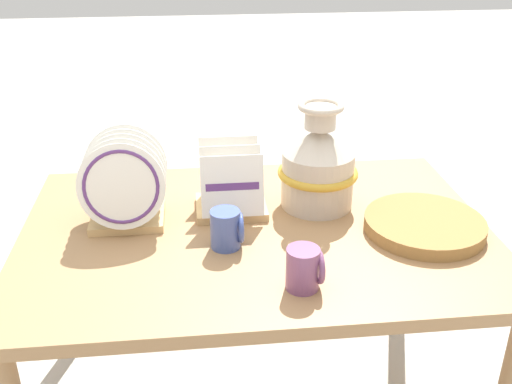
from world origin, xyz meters
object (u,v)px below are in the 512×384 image
Objects in this scene: dish_rack_square_plates at (231,192)px; mug_cobalt_glaze at (227,229)px; dish_rack_round_plates at (124,188)px; wicker_charger_stack at (424,225)px; mug_plum_glaze at (305,268)px; ceramic_vase at (318,165)px.

mug_cobalt_glaze is (-0.02, -0.20, -0.01)m from dish_rack_square_plates.
wicker_charger_stack is at bearing -9.42° from dish_rack_round_plates.
dish_rack_square_plates is 0.42m from mug_plum_glaze.
dish_rack_round_plates is 0.81m from wicker_charger_stack.
wicker_charger_stack is 0.53m from mug_cobalt_glaze.
dish_rack_square_plates is 0.62× the size of wicker_charger_stack.
ceramic_vase is 0.33m from wicker_charger_stack.
wicker_charger_stack is (0.26, -0.18, -0.11)m from ceramic_vase.
mug_plum_glaze is (0.43, -0.35, -0.06)m from dish_rack_round_plates.
mug_cobalt_glaze is at bearing -142.77° from ceramic_vase.
mug_plum_glaze is at bearing -50.84° from mug_cobalt_glaze.
mug_cobalt_glaze reaches higher than wicker_charger_stack.
dish_rack_round_plates is at bearing 140.30° from mug_plum_glaze.
dish_rack_round_plates is at bearing -171.65° from dish_rack_square_plates.
wicker_charger_stack is at bearing 2.53° from mug_cobalt_glaze.
ceramic_vase is 3.02× the size of mug_cobalt_glaze.
mug_cobalt_glaze is (-0.27, -0.21, -0.08)m from ceramic_vase.
dish_rack_square_plates is (0.29, 0.04, -0.05)m from dish_rack_round_plates.
dish_rack_round_plates is 0.31m from mug_cobalt_glaze.
dish_rack_round_plates is 0.29m from dish_rack_square_plates.
ceramic_vase is 0.54m from dish_rack_round_plates.
dish_rack_square_plates is at bearing 8.35° from dish_rack_round_plates.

